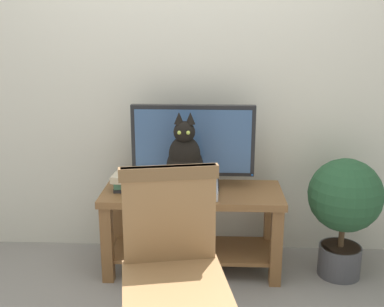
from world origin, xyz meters
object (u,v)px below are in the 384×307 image
Objects in this scene: wooden_chair at (173,261)px; tv at (193,145)px; tv_stand at (192,216)px; cat at (185,159)px; book_stack at (132,181)px; media_box at (185,190)px; potted_plant at (344,204)px.

tv is at bearing 87.59° from wooden_chair.
cat is (-0.04, -0.07, 0.40)m from tv_stand.
tv reaches higher than book_stack.
cat reaches higher than tv_stand.
tv_stand is 0.41m from cat.
media_box is 0.53× the size of potted_plant.
book_stack is 0.33× the size of potted_plant.
book_stack is (-0.34, 0.07, -0.17)m from cat.
book_stack is at bearing -165.47° from tv.
book_stack is (-0.38, -0.00, 0.23)m from tv_stand.
book_stack is at bearing 109.38° from wooden_chair.
wooden_chair is (-0.00, -0.89, -0.20)m from cat.
book_stack is (-0.34, 0.96, 0.03)m from wooden_chair.
potted_plant is at bearing 0.66° from media_box.
potted_plant reaches higher than media_box.
media_box is at bearing 94.10° from cat.
tv_stand is 0.45m from book_stack.
cat is at bearing -11.34° from book_stack.
media_box is 1.60× the size of book_stack.
cat is (-0.04, -0.17, -0.05)m from tv.
tv is 1.09m from wooden_chair.
wooden_chair reaches higher than tv_stand.
potted_plant reaches higher than tv_stand.
tv_stand is at bearing 58.28° from cat.
tv_stand is 2.77× the size of media_box.
media_box reaches higher than tv_stand.
cat reaches higher than book_stack.
cat is at bearing -121.72° from tv_stand.
book_stack reaches higher than media_box.
potted_plant is at bearing 42.88° from wooden_chair.
cat is 0.49× the size of wooden_chair.
wooden_chair is at bearing -92.41° from tv.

